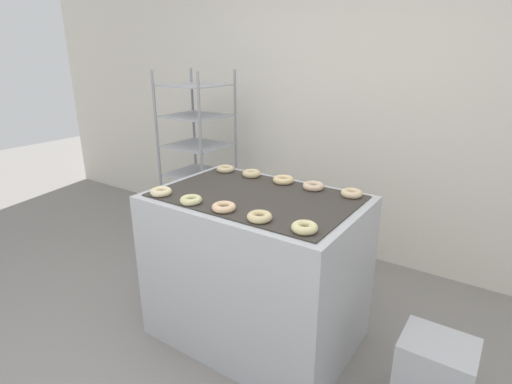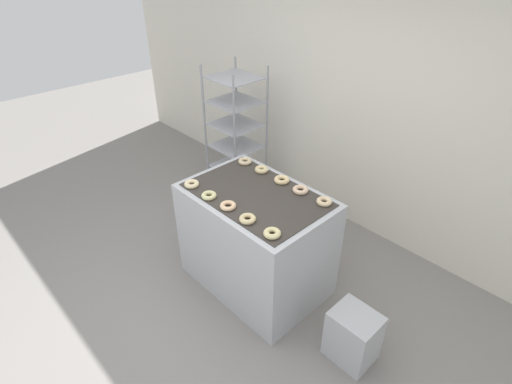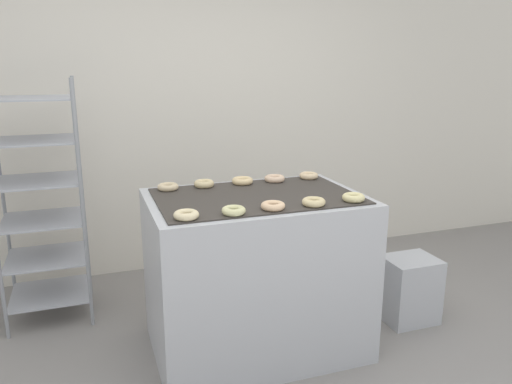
{
  "view_description": "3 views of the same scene",
  "coord_description": "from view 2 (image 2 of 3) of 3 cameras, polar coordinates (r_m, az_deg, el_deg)",
  "views": [
    {
      "loc": [
        1.23,
        -1.15,
        1.75
      ],
      "look_at": [
        0.0,
        0.67,
        0.99
      ],
      "focal_mm": 28.0,
      "sensor_mm": 36.0,
      "label": 1
    },
    {
      "loc": [
        1.99,
        -1.22,
        2.74
      ],
      "look_at": [
        0.0,
        0.67,
        0.99
      ],
      "focal_mm": 28.0,
      "sensor_mm": 36.0,
      "label": 2
    },
    {
      "loc": [
        -0.91,
        -1.95,
        1.71
      ],
      "look_at": [
        0.0,
        0.67,
        0.99
      ],
      "focal_mm": 35.0,
      "sensor_mm": 36.0,
      "label": 3
    }
  ],
  "objects": [
    {
      "name": "donut_far_center",
      "position": [
        3.42,
        3.7,
        1.75
      ],
      "size": [
        0.13,
        0.13,
        0.04
      ],
      "primitive_type": "torus",
      "color": "beige",
      "rests_on": "fryer_machine"
    },
    {
      "name": "donut_near_leftmost",
      "position": [
        3.4,
        -9.17,
        1.14
      ],
      "size": [
        0.13,
        0.13,
        0.04
      ],
      "primitive_type": "torus",
      "color": "beige",
      "rests_on": "fryer_machine"
    },
    {
      "name": "fryer_machine",
      "position": [
        3.55,
        -0.0,
        -6.88
      ],
      "size": [
        1.23,
        0.83,
        0.97
      ],
      "color": "#B7BABF",
      "rests_on": "ground_plane"
    },
    {
      "name": "donut_near_left",
      "position": [
        3.23,
        -6.74,
        -0.49
      ],
      "size": [
        0.12,
        0.12,
        0.04
      ],
      "primitive_type": "torus",
      "color": "beige",
      "rests_on": "fryer_machine"
    },
    {
      "name": "donut_near_rightmost",
      "position": [
        2.81,
        2.31,
        -5.91
      ],
      "size": [
        0.12,
        0.12,
        0.04
      ],
      "primitive_type": "torus",
      "color": "beige",
      "rests_on": "fryer_machine"
    },
    {
      "name": "donut_near_right",
      "position": [
        2.95,
        -1.22,
        -3.84
      ],
      "size": [
        0.13,
        0.13,
        0.04
      ],
      "primitive_type": "torus",
      "color": "beige",
      "rests_on": "fryer_machine"
    },
    {
      "name": "ground_plane",
      "position": [
        3.59,
        -8.09,
        -17.46
      ],
      "size": [
        14.0,
        14.0,
        0.0
      ],
      "primitive_type": "plane",
      "color": "gray"
    },
    {
      "name": "wall_back",
      "position": [
        4.12,
        15.24,
        12.48
      ],
      "size": [
        8.0,
        0.05,
        2.8
      ],
      "color": "silver",
      "rests_on": "ground_plane"
    },
    {
      "name": "donut_far_rightmost",
      "position": [
        3.18,
        9.71,
        -1.34
      ],
      "size": [
        0.12,
        0.12,
        0.04
      ],
      "primitive_type": "torus",
      "color": "beige",
      "rests_on": "fryer_machine"
    },
    {
      "name": "donut_far_right",
      "position": [
        3.3,
        6.37,
        0.32
      ],
      "size": [
        0.13,
        0.13,
        0.04
      ],
      "primitive_type": "torus",
      "color": "beige",
      "rests_on": "fryer_machine"
    },
    {
      "name": "donut_far_leftmost",
      "position": [
        3.71,
        -1.58,
        4.41
      ],
      "size": [
        0.13,
        0.13,
        0.04
      ],
      "primitive_type": "torus",
      "color": "beige",
      "rests_on": "fryer_machine"
    },
    {
      "name": "donut_near_center",
      "position": [
        3.1,
        -4.02,
        -1.98
      ],
      "size": [
        0.13,
        0.13,
        0.04
      ],
      "primitive_type": "torus",
      "color": "beige",
      "rests_on": "fryer_machine"
    },
    {
      "name": "baking_rack_cart",
      "position": [
        4.62,
        -2.85,
        8.04
      ],
      "size": [
        0.54,
        0.5,
        1.62
      ],
      "color": "gray",
      "rests_on": "ground_plane"
    },
    {
      "name": "glaze_bin",
      "position": [
        3.25,
        13.66,
        -19.37
      ],
      "size": [
        0.34,
        0.29,
        0.44
      ],
      "color": "#B7BABF",
      "rests_on": "ground_plane"
    },
    {
      "name": "donut_far_left",
      "position": [
        3.57,
        0.81,
        3.24
      ],
      "size": [
        0.12,
        0.12,
        0.04
      ],
      "primitive_type": "torus",
      "color": "beige",
      "rests_on": "fryer_machine"
    }
  ]
}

